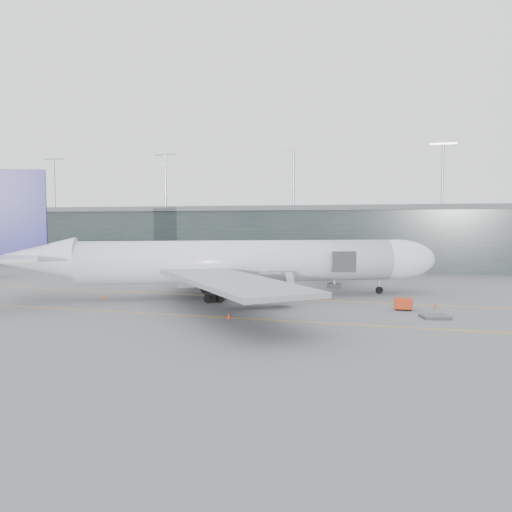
# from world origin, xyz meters

# --- Properties ---
(ground) EXTENTS (320.00, 320.00, 0.00)m
(ground) POSITION_xyz_m (0.00, 0.00, 0.00)
(ground) COLOR slate
(ground) RESTS_ON ground
(taxiline_a) EXTENTS (160.00, 0.25, 0.02)m
(taxiline_a) POSITION_xyz_m (0.00, -4.00, 0.01)
(taxiline_a) COLOR orange
(taxiline_a) RESTS_ON ground
(taxiline_b) EXTENTS (160.00, 0.25, 0.02)m
(taxiline_b) POSITION_xyz_m (0.00, -20.00, 0.01)
(taxiline_b) COLOR orange
(taxiline_b) RESTS_ON ground
(taxiline_lead_main) EXTENTS (0.25, 60.00, 0.02)m
(taxiline_lead_main) POSITION_xyz_m (5.00, 20.00, 0.01)
(taxiline_lead_main) COLOR orange
(taxiline_lead_main) RESTS_ON ground
(terminal) EXTENTS (240.00, 36.00, 29.00)m
(terminal) POSITION_xyz_m (-0.00, 58.00, 7.62)
(terminal) COLOR black
(terminal) RESTS_ON ground
(main_aircraft) EXTENTS (63.12, 58.11, 18.61)m
(main_aircraft) POSITION_xyz_m (6.72, -4.41, 5.22)
(main_aircraft) COLOR silver
(main_aircraft) RESTS_ON ground
(jet_bridge) EXTENTS (14.24, 45.63, 7.04)m
(jet_bridge) POSITION_xyz_m (17.84, 24.61, 5.27)
(jet_bridge) COLOR #302F35
(jet_bridge) RESTS_ON ground
(gse_cart) EXTENTS (2.32, 1.54, 1.54)m
(gse_cart) POSITION_xyz_m (30.93, -9.14, 0.86)
(gse_cart) COLOR #A6280B
(gse_cart) RESTS_ON ground
(baggage_dolly) EXTENTS (3.71, 3.29, 0.31)m
(baggage_dolly) POSITION_xyz_m (34.47, -13.62, 0.19)
(baggage_dolly) COLOR #3A3B40
(baggage_dolly) RESTS_ON ground
(uld_a) EXTENTS (2.36, 2.06, 1.86)m
(uld_a) POSITION_xyz_m (-4.84, 10.16, 0.97)
(uld_a) COLOR #37373C
(uld_a) RESTS_ON ground
(uld_b) EXTENTS (2.43, 2.21, 1.80)m
(uld_b) POSITION_xyz_m (-3.04, 10.73, 0.95)
(uld_b) COLOR #37373C
(uld_b) RESTS_ON ground
(uld_c) EXTENTS (2.21, 1.89, 1.80)m
(uld_c) POSITION_xyz_m (-0.43, 10.15, 0.95)
(uld_c) COLOR #37373C
(uld_c) RESTS_ON ground
(cone_nose) EXTENTS (0.40, 0.40, 0.64)m
(cone_nose) POSITION_xyz_m (35.00, -6.50, 0.32)
(cone_nose) COLOR #D2410B
(cone_nose) RESTS_ON ground
(cone_wing_stbd) EXTENTS (0.43, 0.43, 0.69)m
(cone_wing_stbd) POSITION_xyz_m (11.12, -20.53, 0.35)
(cone_wing_stbd) COLOR red
(cone_wing_stbd) RESTS_ON ground
(cone_wing_port) EXTENTS (0.42, 0.42, 0.67)m
(cone_wing_port) POSITION_xyz_m (9.30, 9.42, 0.34)
(cone_wing_port) COLOR #DC490C
(cone_wing_port) RESTS_ON ground
(cone_tail) EXTENTS (0.45, 0.45, 0.72)m
(cone_tail) POSITION_xyz_m (-11.39, -11.64, 0.36)
(cone_tail) COLOR #F7440D
(cone_tail) RESTS_ON ground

